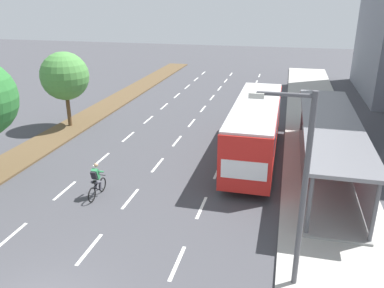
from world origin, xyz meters
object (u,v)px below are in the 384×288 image
Objects in this scene: cyclist at (96,182)px; streetlight at (299,181)px; bus at (255,125)px; median_tree_third at (65,76)px; bus_shelter at (334,141)px.

streetlight is (9.04, -4.14, 3.10)m from cyclist.
cyclist is at bearing 155.39° from streetlight.
median_tree_third reaches higher than bus.
bus_shelter is 2.63× the size of median_tree_third.
median_tree_third is at bearing 126.41° from cyclist.
median_tree_third is (-13.76, 2.62, 1.71)m from bus.
bus is at bearing 44.33° from cyclist.
bus_shelter is at bearing 26.00° from cyclist.
median_tree_third is (-6.88, 9.33, 2.99)m from cyclist.
bus is 6.20× the size of cyclist.
bus is 2.10× the size of median_tree_third.
cyclist is (-6.87, -6.72, -1.28)m from bus.
bus_shelter is 18.55m from median_tree_third.
bus reaches higher than bus_shelter.
bus is 9.69m from cyclist.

